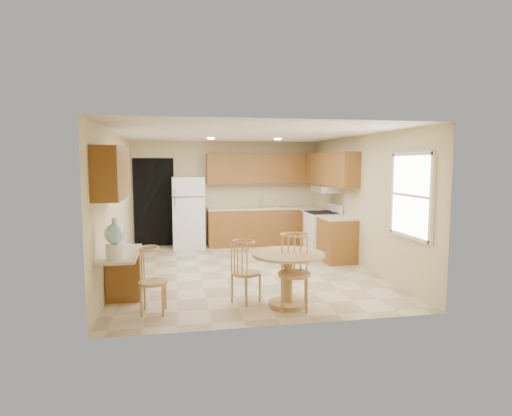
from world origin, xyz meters
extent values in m
plane|color=#CBB693|center=(0.00, 0.00, 0.00)|extent=(5.50, 5.50, 0.00)
cube|color=white|center=(0.00, 0.00, 2.50)|extent=(4.50, 5.50, 0.02)
cube|color=#CEBF8B|center=(0.00, 2.75, 1.25)|extent=(4.50, 0.02, 2.50)
cube|color=#CEBF8B|center=(0.00, -2.75, 1.25)|extent=(4.50, 0.02, 2.50)
cube|color=#CEBF8B|center=(-2.25, 0.00, 1.25)|extent=(0.02, 5.50, 2.50)
cube|color=#CEBF8B|center=(2.25, 0.00, 1.25)|extent=(0.02, 5.50, 2.50)
cube|color=black|center=(-1.75, 2.73, 1.05)|extent=(0.90, 0.02, 2.10)
cube|color=brown|center=(0.88, 2.45, 0.43)|extent=(2.75, 0.60, 0.87)
cube|color=beige|center=(0.88, 2.45, 0.89)|extent=(2.75, 0.63, 0.04)
cube|color=brown|center=(1.95, 1.85, 0.43)|extent=(0.60, 0.59, 0.87)
cube|color=beige|center=(1.95, 1.85, 0.89)|extent=(0.63, 0.59, 0.04)
cube|color=brown|center=(1.95, 0.40, 0.43)|extent=(0.60, 0.80, 0.87)
cube|color=beige|center=(1.95, 0.40, 0.89)|extent=(0.63, 0.80, 0.04)
cube|color=brown|center=(0.88, 2.58, 1.85)|extent=(2.75, 0.33, 0.70)
cube|color=brown|center=(2.08, 1.21, 1.85)|extent=(0.33, 2.42, 0.70)
cube|color=brown|center=(-2.08, -1.60, 1.85)|extent=(0.33, 1.40, 0.70)
cube|color=silver|center=(0.85, 2.45, 0.91)|extent=(0.78, 0.44, 0.01)
cube|color=silver|center=(2.00, 1.18, 1.42)|extent=(0.50, 0.76, 0.14)
cube|color=brown|center=(-2.00, -1.32, 0.36)|extent=(0.48, 0.42, 0.72)
cube|color=beige|center=(-2.00, -1.70, 0.75)|extent=(0.50, 1.20, 0.04)
cube|color=white|center=(2.23, -1.85, 1.50)|extent=(0.05, 1.00, 1.20)
cube|color=white|center=(2.22, -1.85, 2.12)|extent=(0.05, 1.10, 0.06)
cube|color=white|center=(2.22, -1.85, 0.88)|extent=(0.05, 1.10, 0.06)
cube|color=white|center=(2.22, -2.38, 1.50)|extent=(0.05, 0.06, 1.28)
cube|color=white|center=(2.22, -1.32, 1.50)|extent=(0.05, 0.06, 1.28)
cylinder|color=white|center=(-0.50, 1.20, 2.48)|extent=(0.14, 0.14, 0.02)
cylinder|color=white|center=(0.90, 1.20, 2.48)|extent=(0.14, 0.14, 0.02)
cube|color=white|center=(-0.95, 2.40, 0.83)|extent=(0.73, 0.68, 1.66)
cube|color=black|center=(-0.95, 2.05, 1.22)|extent=(0.72, 0.01, 0.02)
cube|color=silver|center=(-1.26, 2.04, 1.12)|extent=(0.03, 0.03, 0.18)
cube|color=silver|center=(-1.26, 2.04, 1.32)|extent=(0.03, 0.03, 0.14)
cube|color=white|center=(1.92, 1.18, 0.45)|extent=(0.65, 0.76, 0.90)
cube|color=black|center=(1.92, 1.18, 0.91)|extent=(0.64, 0.75, 0.02)
cube|color=white|center=(2.20, 1.18, 1.00)|extent=(0.06, 0.76, 0.18)
cylinder|color=tan|center=(0.28, -2.05, 0.03)|extent=(0.54, 0.54, 0.06)
cylinder|color=tan|center=(0.28, -2.05, 0.36)|extent=(0.14, 0.14, 0.67)
cylinder|color=tan|center=(0.28, -2.05, 0.73)|extent=(1.01, 1.01, 0.04)
cylinder|color=tan|center=(-0.27, -1.80, 0.42)|extent=(0.39, 0.39, 0.04)
cylinder|color=tan|center=(-0.41, -1.66, 0.21)|extent=(0.03, 0.03, 0.42)
cylinder|color=tan|center=(-0.13, -1.66, 0.21)|extent=(0.03, 0.03, 0.42)
cylinder|color=tan|center=(-0.41, -1.94, 0.21)|extent=(0.03, 0.03, 0.42)
cylinder|color=tan|center=(-0.13, -1.94, 0.21)|extent=(0.03, 0.03, 0.42)
cylinder|color=tan|center=(0.33, -2.20, 0.48)|extent=(0.45, 0.45, 0.04)
cylinder|color=tan|center=(0.17, -2.04, 0.24)|extent=(0.04, 0.04, 0.48)
cylinder|color=tan|center=(0.49, -2.04, 0.24)|extent=(0.04, 0.04, 0.48)
cylinder|color=tan|center=(0.17, -2.36, 0.24)|extent=(0.04, 0.04, 0.48)
cylinder|color=tan|center=(0.49, -2.36, 0.24)|extent=(0.04, 0.04, 0.48)
cylinder|color=tan|center=(-1.55, -2.00, 0.41)|extent=(0.39, 0.39, 0.04)
cylinder|color=tan|center=(-1.69, -1.87, 0.21)|extent=(0.03, 0.03, 0.41)
cylinder|color=tan|center=(-1.41, -1.87, 0.21)|extent=(0.03, 0.03, 0.41)
cylinder|color=tan|center=(-1.69, -2.14, 0.21)|extent=(0.03, 0.03, 0.41)
cylinder|color=tan|center=(-1.41, -2.14, 0.21)|extent=(0.03, 0.03, 0.41)
cylinder|color=white|center=(-2.00, -2.12, 0.87)|extent=(0.24, 0.24, 0.20)
sphere|color=#9CD9F1|center=(-2.00, -2.12, 1.10)|extent=(0.25, 0.25, 0.25)
cylinder|color=#9CD9F1|center=(-2.00, -2.12, 1.26)|extent=(0.06, 0.06, 0.07)
camera|label=1|loc=(-1.23, -7.67, 1.98)|focal=30.00mm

